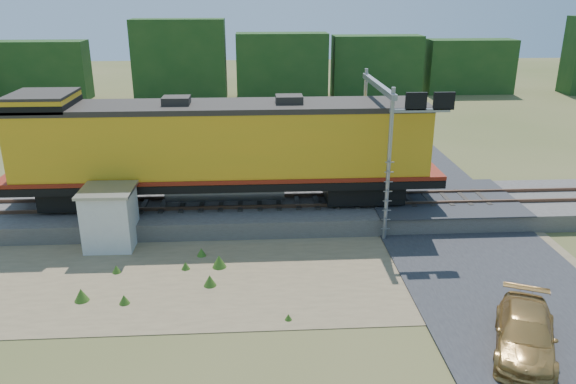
{
  "coord_description": "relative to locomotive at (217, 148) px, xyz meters",
  "views": [
    {
      "loc": [
        -1.96,
        -18.92,
        10.36
      ],
      "look_at": [
        -0.62,
        3.0,
        2.4
      ],
      "focal_mm": 35.0,
      "sensor_mm": 36.0,
      "label": 1
    }
  ],
  "objects": [
    {
      "name": "car",
      "position": [
        9.73,
        -10.99,
        -2.9
      ],
      "size": [
        3.27,
        4.52,
        1.22
      ],
      "primitive_type": "imported",
      "rotation": [
        0.0,
        0.0,
        -0.42
      ],
      "color": "#B38642",
      "rests_on": "ground"
    },
    {
      "name": "rails",
      "position": [
        3.68,
        0.0,
        -2.63
      ],
      "size": [
        70.0,
        1.54,
        0.16
      ],
      "color": "brown",
      "rests_on": "ballast"
    },
    {
      "name": "signal_gantry",
      "position": [
        7.62,
        -0.65,
        1.53
      ],
      "size": [
        2.65,
        6.2,
        6.68
      ],
      "color": "gray",
      "rests_on": "ground"
    },
    {
      "name": "weed_clumps",
      "position": [
        0.18,
        -5.9,
        -3.51
      ],
      "size": [
        15.0,
        6.2,
        0.56
      ],
      "primitive_type": null,
      "color": "#39641C",
      "rests_on": "ground"
    },
    {
      "name": "ground",
      "position": [
        3.68,
        -6.0,
        -3.51
      ],
      "size": [
        140.0,
        140.0,
        0.0
      ],
      "primitive_type": "plane",
      "color": "#475123",
      "rests_on": "ground"
    },
    {
      "name": "ballast",
      "position": [
        3.68,
        0.0,
        -3.11
      ],
      "size": [
        70.0,
        5.0,
        0.8
      ],
      "primitive_type": "cube",
      "color": "slate",
      "rests_on": "ground"
    },
    {
      "name": "locomotive",
      "position": [
        0.0,
        0.0,
        0.0
      ],
      "size": [
        20.01,
        3.05,
        5.16
      ],
      "color": "black",
      "rests_on": "rails"
    },
    {
      "name": "road",
      "position": [
        10.68,
        -5.26,
        -3.42
      ],
      "size": [
        7.0,
        66.0,
        0.86
      ],
      "color": "#38383A",
      "rests_on": "ground"
    },
    {
      "name": "dirt_shoulder",
      "position": [
        1.68,
        -5.5,
        -3.49
      ],
      "size": [
        26.0,
        8.0,
        0.03
      ],
      "primitive_type": "cube",
      "color": "#8C7754",
      "rests_on": "ground"
    },
    {
      "name": "tree_line_north",
      "position": [
        3.68,
        32.0,
        -0.44
      ],
      "size": [
        130.0,
        3.0,
        6.5
      ],
      "color": "#193D16",
      "rests_on": "ground"
    },
    {
      "name": "shed",
      "position": [
        -4.44,
        -2.66,
        -2.2
      ],
      "size": [
        2.2,
        2.2,
        2.59
      ],
      "rotation": [
        0.0,
        0.0,
        -0.01
      ],
      "color": "silver",
      "rests_on": "ground"
    }
  ]
}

